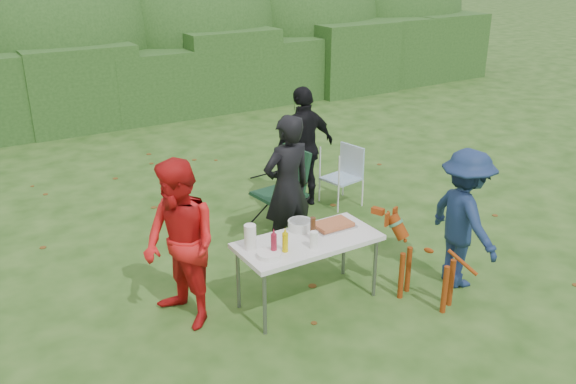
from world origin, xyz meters
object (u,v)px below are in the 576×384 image
paper_towel_roll (250,237)px  person_cook (287,188)px  beer_bottle (313,228)px  child (464,219)px  lawn_chair (341,176)px  ketchup_bottle (274,244)px  folding_table (308,244)px  person_black_puffy (304,148)px  camping_chair (279,190)px  mustard_bottle (285,242)px  dog (428,263)px  person_red_jacket (180,245)px

paper_towel_roll → person_cook: bearing=42.3°
person_cook → paper_towel_roll: 1.31m
beer_bottle → child: bearing=-18.2°
beer_bottle → paper_towel_roll: paper_towel_roll is taller
lawn_chair → person_cook: bearing=22.3°
ketchup_bottle → person_cook: bearing=53.2°
ketchup_bottle → beer_bottle: size_ratio=0.92×
folding_table → person_black_puffy: (1.39, 2.24, 0.20)m
person_cook → camping_chair: (0.34, 0.76, -0.35)m
person_black_puffy → mustard_bottle: (-1.73, -2.34, -0.04)m
lawn_chair → beer_bottle: (-1.83, -2.00, 0.42)m
dog → lawn_chair: 2.76m
person_red_jacket → paper_towel_roll: person_red_jacket is taller
person_black_puffy → child: size_ratio=1.12×
person_black_puffy → paper_towel_roll: bearing=40.4°
camping_chair → paper_towel_roll: camping_chair is taller
person_black_puffy → lawn_chair: bearing=146.2°
camping_chair → paper_towel_roll: bearing=45.2°
person_red_jacket → lawn_chair: 3.57m
person_red_jacket → child: size_ratio=1.09×
dog → ketchup_bottle: 1.68m
child → paper_towel_roll: child is taller
camping_chair → ketchup_bottle: 2.22m
person_black_puffy → lawn_chair: 0.71m
person_black_puffy → camping_chair: bearing=28.1°
folding_table → dog: bearing=-31.4°
person_black_puffy → paper_towel_roll: person_black_puffy is taller
person_black_puffy → dog: bearing=77.5°
mustard_bottle → beer_bottle: beer_bottle is taller
lawn_chair → beer_bottle: 2.74m
ketchup_bottle → beer_bottle: bearing=9.7°
camping_chair → lawn_chair: 1.21m
person_cook → person_black_puffy: person_cook is taller
person_red_jacket → beer_bottle: bearing=62.6°
lawn_chair → mustard_bottle: mustard_bottle is taller
lawn_chair → paper_towel_roll: paper_towel_roll is taller
child → mustard_bottle: (-2.02, 0.44, 0.05)m
person_red_jacket → person_black_puffy: bearing=113.3°
child → ketchup_bottle: size_ratio=7.16×
folding_table → child: (1.68, -0.55, 0.10)m
mustard_bottle → ketchup_bottle: ketchup_bottle is taller
mustard_bottle → dog: bearing=-21.3°
person_cook → lawn_chair: bearing=-151.2°
child → beer_bottle: 1.71m
person_black_puffy → mustard_bottle: size_ratio=8.81×
person_cook → lawn_chair: (1.52, 0.98, -0.46)m
person_black_puffy → paper_towel_roll: size_ratio=6.78×
dog → folding_table: bearing=35.5°
person_cook → mustard_bottle: bearing=53.8°
person_cook → lawn_chair: person_cook is taller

